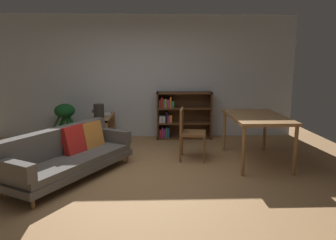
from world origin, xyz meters
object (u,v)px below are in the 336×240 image
bookshelf (180,115)px  dining_table (257,120)px  media_console (103,130)px  fabric_couch (69,154)px  dining_chair_near (189,130)px  open_laptop (102,113)px  desk_speaker (99,111)px  potted_floor_plant (65,116)px

bookshelf → dining_table: bearing=-56.1°
media_console → fabric_couch: bearing=-95.8°
bookshelf → dining_chair_near: bearing=-88.7°
dining_table → open_laptop: bearing=153.3°
fabric_couch → dining_chair_near: (1.85, 0.76, 0.17)m
desk_speaker → potted_floor_plant: bearing=146.1°
potted_floor_plant → dining_chair_near: size_ratio=0.91×
media_console → desk_speaker: 0.54m
fabric_couch → dining_table: bearing=11.1°
open_laptop → bookshelf: (1.67, 0.30, -0.11)m
fabric_couch → potted_floor_plant: 2.15m
potted_floor_plant → bookshelf: bearing=6.3°
fabric_couch → desk_speaker: 1.55m
dining_chair_near → dining_table: bearing=-8.9°
open_laptop → desk_speaker: size_ratio=1.50×
media_console → bookshelf: bookshelf is taller
dining_table → potted_floor_plant: bearing=158.1°
open_laptop → dining_table: dining_table is taller
dining_table → bookshelf: bearing=123.9°
open_laptop → dining_table: bearing=-26.7°
potted_floor_plant → dining_table: bearing=-21.9°
desk_speaker → dining_chair_near: size_ratio=0.32×
media_console → dining_chair_near: (1.67, -1.03, 0.22)m
dining_chair_near → bookshelf: (-0.04, 1.55, -0.00)m
bookshelf → media_console: bearing=-162.3°
potted_floor_plant → dining_chair_near: dining_chair_near is taller
media_console → desk_speaker: bearing=-91.4°
potted_floor_plant → dining_table: 3.91m
fabric_couch → dining_chair_near: bearing=22.3°
potted_floor_plant → dining_table: (3.63, -1.46, 0.18)m
dining_table → bookshelf: (-1.16, 1.73, -0.22)m
desk_speaker → dining_table: bearing=-17.9°
desk_speaker → dining_table: (2.80, -0.90, -0.01)m
dining_chair_near → bookshelf: 1.56m
potted_floor_plant → dining_chair_near: 2.81m
fabric_couch → media_console: (0.18, 1.79, -0.05)m
potted_floor_plant → dining_table: potted_floor_plant is taller
media_console → desk_speaker: desk_speaker is taller
desk_speaker → bookshelf: 1.85m
fabric_couch → dining_chair_near: size_ratio=2.37×
dining_table → fabric_couch: bearing=-168.9°
dining_table → dining_chair_near: 1.16m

